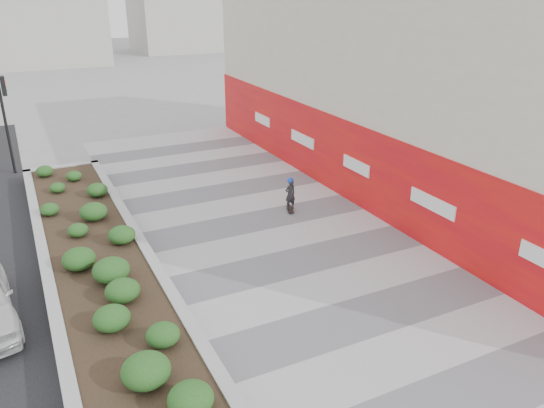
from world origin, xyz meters
The scene contains 7 objects.
ground centered at (0.00, 0.00, 0.00)m, with size 160.00×160.00×0.00m, color gray.
walkway centered at (0.00, 3.00, 0.01)m, with size 8.00×36.00×0.01m, color #A8A8AD.
building centered at (6.98, 8.98, 3.98)m, with size 6.04×24.08×8.00m.
planter centered at (-5.50, 7.00, 0.42)m, with size 3.00×18.00×0.90m.
traffic_signal_near centered at (-7.23, 17.50, 2.76)m, with size 0.33×0.28×4.20m.
manhole_cover centered at (0.50, 3.00, 0.00)m, with size 0.44×0.44×0.01m, color #595654.
skateboarder centered at (1.49, 8.47, 0.66)m, with size 0.45×0.74×1.29m.
Camera 1 is at (-6.91, -7.09, 7.59)m, focal length 35.00 mm.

